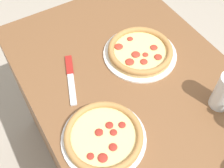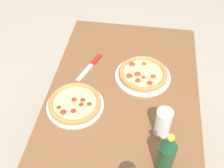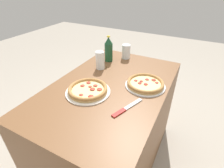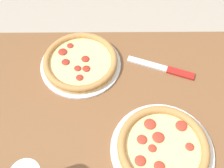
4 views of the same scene
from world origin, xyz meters
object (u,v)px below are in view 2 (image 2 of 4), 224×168
object	(u,v)px
pizza_margherita	(143,74)
knife	(91,66)
glass_water	(163,124)
pizza_pepperoni	(75,103)
beer_bottle	(166,154)

from	to	relation	value
pizza_margherita	knife	world-z (taller)	pizza_margherita
pizza_margherita	glass_water	size ratio (longest dim) A/B	2.02
glass_water	pizza_margherita	bearing A→B (deg)	17.58
pizza_margherita	knife	xyz separation A→B (m)	(0.04, 0.28, -0.02)
pizza_margherita	pizza_pepperoni	size ratio (longest dim) A/B	1.06
beer_bottle	knife	size ratio (longest dim) A/B	0.98
knife	beer_bottle	bearing A→B (deg)	-142.85
pizza_pepperoni	beer_bottle	bearing A→B (deg)	-120.87
beer_bottle	pizza_pepperoni	bearing A→B (deg)	59.13
glass_water	beer_bottle	size ratio (longest dim) A/B	0.65
pizza_margherita	glass_water	distance (m)	0.34
pizza_margherita	pizza_pepperoni	distance (m)	0.38
pizza_pepperoni	beer_bottle	xyz separation A→B (m)	(-0.25, -0.41, 0.08)
pizza_pepperoni	glass_water	bearing A→B (deg)	-102.09
pizza_pepperoni	pizza_margherita	bearing A→B (deg)	-51.26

